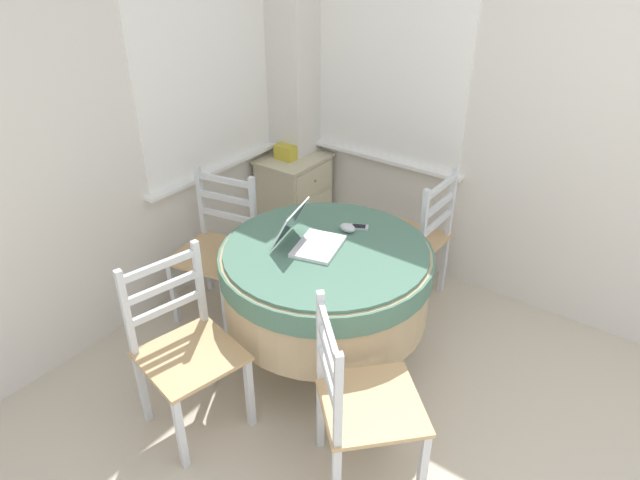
# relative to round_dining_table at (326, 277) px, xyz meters

# --- Properties ---
(corner_room_shell) EXTENTS (4.15, 4.47, 2.55)m
(corner_room_shell) POSITION_rel_round_dining_table_xyz_m (0.36, 0.21, 0.72)
(corner_room_shell) COLOR silver
(corner_room_shell) RESTS_ON ground_plane
(round_dining_table) EXTENTS (1.13, 1.13, 0.74)m
(round_dining_table) POSITION_rel_round_dining_table_xyz_m (0.00, 0.00, 0.00)
(round_dining_table) COLOR #4C3D2D
(round_dining_table) RESTS_ON ground_plane
(laptop) EXTENTS (0.36, 0.38, 0.21)m
(laptop) POSITION_rel_round_dining_table_xyz_m (-0.03, 0.09, 0.23)
(laptop) COLOR white
(laptop) RESTS_ON round_dining_table
(computer_mouse) EXTENTS (0.06, 0.09, 0.05)m
(computer_mouse) POSITION_rel_round_dining_table_xyz_m (0.21, 0.01, 0.21)
(computer_mouse) COLOR silver
(computer_mouse) RESTS_ON round_dining_table
(cell_phone) EXTENTS (0.10, 0.12, 0.01)m
(cell_phone) POSITION_rel_round_dining_table_xyz_m (0.29, -0.02, 0.19)
(cell_phone) COLOR #B2B7BC
(cell_phone) RESTS_ON round_dining_table
(dining_chair_near_back_window) EXTENTS (0.51, 0.51, 0.91)m
(dining_chair_near_back_window) POSITION_rel_round_dining_table_xyz_m (-0.01, 0.82, -0.11)
(dining_chair_near_back_window) COLOR tan
(dining_chair_near_back_window) RESTS_ON ground_plane
(dining_chair_near_right_window) EXTENTS (0.44, 0.43, 0.91)m
(dining_chair_near_right_window) POSITION_rel_round_dining_table_xyz_m (0.81, -0.11, -0.11)
(dining_chair_near_right_window) COLOR tan
(dining_chair_near_right_window) RESTS_ON ground_plane
(dining_chair_camera_near) EXTENTS (0.61, 0.61, 0.91)m
(dining_chair_camera_near) POSITION_rel_round_dining_table_xyz_m (-0.56, -0.59, -0.11)
(dining_chair_camera_near) COLOR tan
(dining_chair_camera_near) RESTS_ON ground_plane
(dining_chair_left_flank) EXTENTS (0.52, 0.51, 0.91)m
(dining_chair_left_flank) POSITION_rel_round_dining_table_xyz_m (-0.77, 0.28, -0.11)
(dining_chair_left_flank) COLOR tan
(dining_chair_left_flank) RESTS_ON ground_plane
(corner_cabinet) EXTENTS (0.49, 0.41, 0.71)m
(corner_cabinet) POSITION_rel_round_dining_table_xyz_m (0.93, 0.96, -0.20)
(corner_cabinet) COLOR beige
(corner_cabinet) RESTS_ON ground_plane
(storage_box) EXTENTS (0.17, 0.15, 0.10)m
(storage_box) POSITION_rel_round_dining_table_xyz_m (0.92, 0.99, 0.20)
(storage_box) COLOR gold
(storage_box) RESTS_ON corner_cabinet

